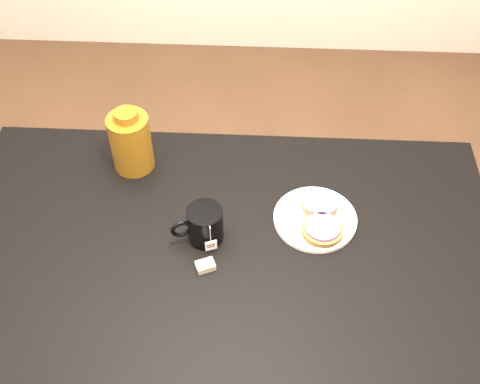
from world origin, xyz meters
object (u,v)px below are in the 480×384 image
(bagel_package, at_px, (131,142))
(bagel_front, at_px, (323,229))
(plate, at_px, (315,218))
(bagel_back, at_px, (320,204))
(teabag_pouch, at_px, (205,266))
(mug, at_px, (204,225))
(table, at_px, (224,276))

(bagel_package, bearing_deg, bagel_front, -23.75)
(plate, xyz_separation_m, bagel_package, (-0.50, 0.18, 0.08))
(plate, xyz_separation_m, bagel_back, (0.01, 0.03, 0.02))
(plate, relative_size, bagel_front, 1.74)
(teabag_pouch, bearing_deg, bagel_back, 34.79)
(bagel_package, bearing_deg, bagel_back, -15.75)
(plate, bearing_deg, mug, -166.12)
(bagel_back, height_order, bagel_front, same)
(teabag_pouch, bearing_deg, bagel_package, 124.01)
(bagel_front, xyz_separation_m, mug, (-0.30, -0.02, 0.03))
(bagel_front, distance_m, mug, 0.30)
(table, height_order, bagel_front, bagel_front)
(bagel_front, distance_m, bagel_package, 0.57)
(bagel_front, bearing_deg, plate, 107.61)
(table, xyz_separation_m, teabag_pouch, (-0.04, -0.03, 0.09))
(table, bearing_deg, plate, 29.34)
(teabag_pouch, xyz_separation_m, bagel_package, (-0.23, 0.34, 0.08))
(plate, bearing_deg, bagel_package, 160.37)
(bagel_back, xyz_separation_m, bagel_front, (0.00, -0.08, -0.00))
(table, bearing_deg, bagel_front, 18.25)
(table, height_order, bagel_back, bagel_back)
(bagel_front, relative_size, bagel_package, 0.64)
(bagel_back, height_order, teabag_pouch, bagel_back)
(mug, distance_m, bagel_package, 0.34)
(plate, distance_m, mug, 0.29)
(plate, distance_m, bagel_package, 0.54)
(bagel_front, xyz_separation_m, teabag_pouch, (-0.29, -0.12, -0.02))
(teabag_pouch, bearing_deg, bagel_front, 21.83)
(teabag_pouch, bearing_deg, mug, 95.72)
(teabag_pouch, distance_m, bagel_package, 0.42)
(table, relative_size, bagel_back, 10.73)
(bagel_back, bearing_deg, table, -146.13)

